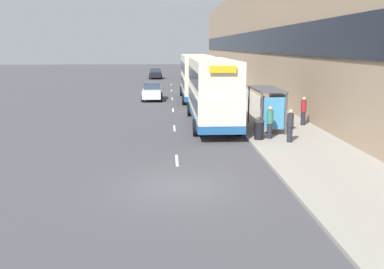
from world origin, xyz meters
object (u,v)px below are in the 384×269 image
at_px(car_1, 156,73).
at_px(pedestrian_1, 263,107).
at_px(pedestrian_3, 281,107).
at_px(pedestrian_at_shelter, 303,111).
at_px(double_decker_bus_ahead, 196,76).
at_px(car_0, 188,73).
at_px(litter_bin, 259,130).
at_px(car_2, 152,91).
at_px(pedestrian_2, 290,125).
at_px(bus_shelter, 271,101).
at_px(double_decker_bus_near, 212,91).
at_px(pedestrian_4, 270,122).

bearing_deg(car_1, pedestrian_1, 101.70).
bearing_deg(pedestrian_3, car_1, 103.47).
xyz_separation_m(pedestrian_at_shelter, pedestrian_3, (-0.95, 2.01, -0.02)).
relative_size(double_decker_bus_ahead, pedestrian_1, 5.95).
bearing_deg(car_0, car_1, 175.29).
bearing_deg(litter_bin, double_decker_bus_ahead, 96.98).
relative_size(car_2, pedestrian_at_shelter, 2.41).
height_order(pedestrian_2, pedestrian_3, pedestrian_3).
xyz_separation_m(pedestrian_at_shelter, pedestrian_2, (-2.24, -4.87, -0.04)).
bearing_deg(car_0, bus_shelter, -86.16).
relative_size(car_0, litter_bin, 3.95).
height_order(car_1, pedestrian_3, pedestrian_3).
relative_size(double_decker_bus_ahead, pedestrian_3, 6.10).
xyz_separation_m(car_1, pedestrian_2, (8.44, -47.56, 0.19)).
distance_m(double_decker_bus_near, double_decker_bus_ahead, 13.37).
bearing_deg(bus_shelter, pedestrian_at_shelter, 29.48).
xyz_separation_m(car_0, car_1, (-5.26, 0.43, -0.02)).
xyz_separation_m(pedestrian_1, pedestrian_3, (1.28, 0.21, -0.02)).
xyz_separation_m(car_0, pedestrian_at_shelter, (5.43, -42.26, 0.21)).
xyz_separation_m(bus_shelter, car_2, (-7.71, 16.22, -1.03)).
xyz_separation_m(car_0, pedestrian_1, (3.20, -40.45, 0.21)).
relative_size(car_0, pedestrian_1, 2.28).
height_order(pedestrian_at_shelter, pedestrian_1, pedestrian_1).
xyz_separation_m(double_decker_bus_near, double_decker_bus_ahead, (-0.20, 13.37, -0.00)).
relative_size(bus_shelter, car_1, 1.03).
height_order(double_decker_bus_ahead, pedestrian_4, double_decker_bus_ahead).
relative_size(pedestrian_at_shelter, pedestrian_4, 1.02).
distance_m(car_2, pedestrian_3, 15.80).
relative_size(double_decker_bus_ahead, pedestrian_4, 6.05).
relative_size(car_2, pedestrian_3, 2.47).
bearing_deg(pedestrian_at_shelter, car_0, 97.32).
relative_size(double_decker_bus_ahead, litter_bin, 10.30).
height_order(car_1, pedestrian_at_shelter, pedestrian_at_shelter).
relative_size(car_1, car_2, 0.94).
bearing_deg(double_decker_bus_near, pedestrian_2, -59.19).
distance_m(car_0, pedestrian_4, 46.24).
xyz_separation_m(double_decker_bus_ahead, car_1, (-4.69, 28.23, -1.44)).
xyz_separation_m(double_decker_bus_near, pedestrian_3, (4.85, 0.92, -1.24)).
distance_m(double_decker_bus_ahead, pedestrian_1, 13.26).
distance_m(car_0, pedestrian_1, 40.58).
bearing_deg(car_1, pedestrian_at_shelter, 104.06).
height_order(bus_shelter, pedestrian_3, bus_shelter).
distance_m(double_decker_bus_ahead, pedestrian_2, 19.73).
bearing_deg(pedestrian_2, pedestrian_3, 79.33).
bearing_deg(car_2, pedestrian_2, 112.04).
bearing_deg(pedestrian_2, double_decker_bus_near, 120.81).
height_order(pedestrian_1, pedestrian_4, pedestrian_1).
relative_size(pedestrian_2, litter_bin, 1.66).
bearing_deg(pedestrian_at_shelter, litter_bin, -132.28).
bearing_deg(bus_shelter, car_1, 100.52).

